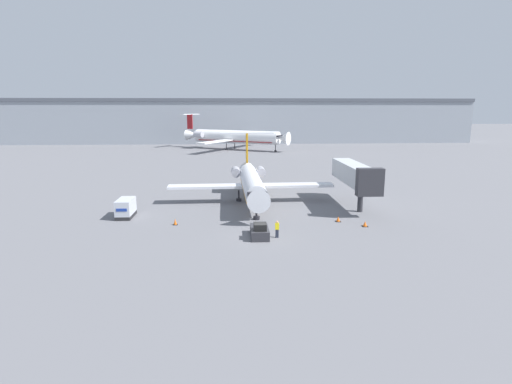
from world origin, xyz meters
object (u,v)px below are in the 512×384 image
Objects in this scene: jet_bridge at (355,174)px; traffic_cone_right at (338,219)px; airplane_main at (251,181)px; airplane_parked_far_left at (234,137)px; pushback_tug at (260,231)px; luggage_cart at (126,208)px; traffic_cone_left at (175,222)px; worker_near_tug at (277,229)px; traffic_cone_mid at (365,224)px.

traffic_cone_right is at bearing -118.83° from jet_bridge.
airplane_main is 14.42m from jet_bridge.
airplane_main is 0.68× the size of airplane_parked_far_left.
jet_bridge is (13.93, -3.45, 1.42)m from airplane_main.
jet_bridge is at bearing 42.25° from pushback_tug.
luggage_cart is 5.15× the size of traffic_cone_left.
pushback_tug reaches higher than traffic_cone_left.
airplane_parked_far_left is at bearing 85.20° from traffic_cone_left.
pushback_tug is 2.07× the size of worker_near_tug.
traffic_cone_right is (9.88, -10.81, -2.74)m from airplane_main.
traffic_cone_left is 86.72m from airplane_parked_far_left.
airplane_parked_far_left reaches higher than luggage_cart.
airplane_parked_far_left is (13.82, 82.55, 3.05)m from luggage_cart.
luggage_cart is at bearing 172.12° from traffic_cone_right.
airplane_parked_far_left reaches higher than jet_bridge.
traffic_cone_left is (-9.48, 4.98, -0.27)m from pushback_tug.
airplane_parked_far_left is at bearing 91.61° from airplane_main.
pushback_tug is at bearing -28.64° from luggage_cart.
worker_near_tug is 9.73m from traffic_cone_right.
worker_near_tug reaches higher than traffic_cone_right.
pushback_tug is at bearing -137.75° from jet_bridge.
jet_bridge is at bearing 47.07° from worker_near_tug.
airplane_parked_far_left reaches higher than pushback_tug.
traffic_cone_right is 3.34m from traffic_cone_mid.
pushback_tug is 18.29m from luggage_cart.
luggage_cart is at bearing -155.57° from airplane_main.
pushback_tug is 1.88m from worker_near_tug.
traffic_cone_mid is (28.35, -5.74, -0.85)m from luggage_cart.
traffic_cone_mid is (12.42, -12.98, -2.75)m from airplane_main.
traffic_cone_mid is 89.56m from airplane_parked_far_left.
airplane_main is at bearing 96.69° from worker_near_tug.
airplane_main reaches higher than traffic_cone_right.
airplane_main is 6.51× the size of luggage_cart.
airplane_main reaches higher than traffic_cone_left.
pushback_tug is (0.11, -16.00, -2.42)m from airplane_main.
traffic_cone_left is 1.16× the size of traffic_cone_right.
traffic_cone_mid is (2.54, -2.17, -0.01)m from traffic_cone_right.
traffic_cone_mid is (21.78, -1.96, -0.06)m from traffic_cone_left.
jet_bridge is (13.81, 12.55, 3.84)m from pushback_tug.
pushback_tug is at bearing 168.65° from worker_near_tug.
luggage_cart is 28.94m from traffic_cone_mid.
luggage_cart is 0.10× the size of airplane_parked_far_left.
worker_near_tug is 2.93× the size of traffic_cone_right.
traffic_cone_right is 87.04m from airplane_parked_far_left.
luggage_cart is 2.03× the size of worker_near_tug.
traffic_cone_mid is (12.31, 3.02, -0.32)m from pushback_tug.
traffic_cone_right is 0.04× the size of jet_bridge.
luggage_cart is 5.71× the size of traffic_cone_mid.
pushback_tug is 11.06m from traffic_cone_right.
luggage_cart is at bearing -99.51° from airplane_parked_far_left.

